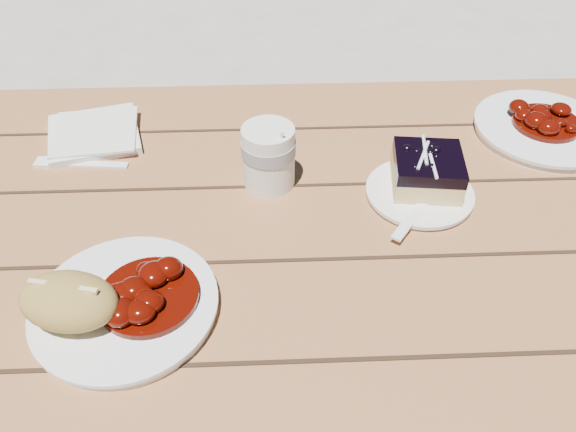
{
  "coord_description": "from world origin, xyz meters",
  "views": [
    {
      "loc": [
        -0.15,
        -0.6,
        1.32
      ],
      "look_at": [
        -0.13,
        -0.05,
        0.81
      ],
      "focal_mm": 35.0,
      "sensor_mm": 36.0,
      "label": 1
    }
  ],
  "objects_px": {
    "dessert_plate": "(419,193)",
    "blueberry_cake": "(427,170)",
    "coffee_cup": "(269,157)",
    "second_plate": "(544,129)",
    "bread_roll": "(69,301)",
    "main_plate": "(126,307)",
    "picnic_table": "(362,289)"
  },
  "relations": [
    {
      "from": "coffee_cup",
      "to": "blueberry_cake",
      "type": "bearing_deg",
      "value": -6.55
    },
    {
      "from": "picnic_table",
      "to": "main_plate",
      "type": "height_order",
      "value": "main_plate"
    },
    {
      "from": "bread_roll",
      "to": "second_plate",
      "type": "bearing_deg",
      "value": 28.1
    },
    {
      "from": "dessert_plate",
      "to": "coffee_cup",
      "type": "distance_m",
      "value": 0.24
    },
    {
      "from": "picnic_table",
      "to": "main_plate",
      "type": "distance_m",
      "value": 0.41
    },
    {
      "from": "dessert_plate",
      "to": "coffee_cup",
      "type": "xyz_separation_m",
      "value": [
        -0.23,
        0.04,
        0.05
      ]
    },
    {
      "from": "picnic_table",
      "to": "dessert_plate",
      "type": "xyz_separation_m",
      "value": [
        0.08,
        0.05,
        0.17
      ]
    },
    {
      "from": "blueberry_cake",
      "to": "second_plate",
      "type": "bearing_deg",
      "value": 37.43
    },
    {
      "from": "main_plate",
      "to": "bread_roll",
      "type": "xyz_separation_m",
      "value": [
        -0.05,
        -0.02,
        0.04
      ]
    },
    {
      "from": "bread_roll",
      "to": "blueberry_cake",
      "type": "distance_m",
      "value": 0.54
    },
    {
      "from": "picnic_table",
      "to": "coffee_cup",
      "type": "height_order",
      "value": "coffee_cup"
    },
    {
      "from": "picnic_table",
      "to": "dessert_plate",
      "type": "distance_m",
      "value": 0.19
    },
    {
      "from": "coffee_cup",
      "to": "second_plate",
      "type": "bearing_deg",
      "value": 13.67
    },
    {
      "from": "second_plate",
      "to": "main_plate",
      "type": "bearing_deg",
      "value": -151.28
    },
    {
      "from": "coffee_cup",
      "to": "dessert_plate",
      "type": "bearing_deg",
      "value": -10.47
    },
    {
      "from": "bread_roll",
      "to": "coffee_cup",
      "type": "bearing_deg",
      "value": 48.44
    },
    {
      "from": "bread_roll",
      "to": "dessert_plate",
      "type": "height_order",
      "value": "bread_roll"
    },
    {
      "from": "main_plate",
      "to": "coffee_cup",
      "type": "relative_size",
      "value": 2.25
    },
    {
      "from": "dessert_plate",
      "to": "second_plate",
      "type": "height_order",
      "value": "second_plate"
    },
    {
      "from": "second_plate",
      "to": "bread_roll",
      "type": "bearing_deg",
      "value": -151.9
    },
    {
      "from": "second_plate",
      "to": "blueberry_cake",
      "type": "bearing_deg",
      "value": -149.26
    },
    {
      "from": "picnic_table",
      "to": "bread_roll",
      "type": "relative_size",
      "value": 16.6
    },
    {
      "from": "main_plate",
      "to": "bread_roll",
      "type": "relative_size",
      "value": 1.87
    },
    {
      "from": "picnic_table",
      "to": "second_plate",
      "type": "xyz_separation_m",
      "value": [
        0.34,
        0.21,
        0.17
      ]
    },
    {
      "from": "dessert_plate",
      "to": "blueberry_cake",
      "type": "relative_size",
      "value": 1.42
    },
    {
      "from": "bread_roll",
      "to": "dessert_plate",
      "type": "distance_m",
      "value": 0.52
    },
    {
      "from": "coffee_cup",
      "to": "second_plate",
      "type": "xyz_separation_m",
      "value": [
        0.49,
        0.12,
        -0.04
      ]
    },
    {
      "from": "picnic_table",
      "to": "coffee_cup",
      "type": "relative_size",
      "value": 19.9
    },
    {
      "from": "blueberry_cake",
      "to": "second_plate",
      "type": "distance_m",
      "value": 0.29
    },
    {
      "from": "coffee_cup",
      "to": "second_plate",
      "type": "distance_m",
      "value": 0.5
    },
    {
      "from": "bread_roll",
      "to": "blueberry_cake",
      "type": "bearing_deg",
      "value": 26.69
    },
    {
      "from": "second_plate",
      "to": "coffee_cup",
      "type": "bearing_deg",
      "value": -166.33
    }
  ]
}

